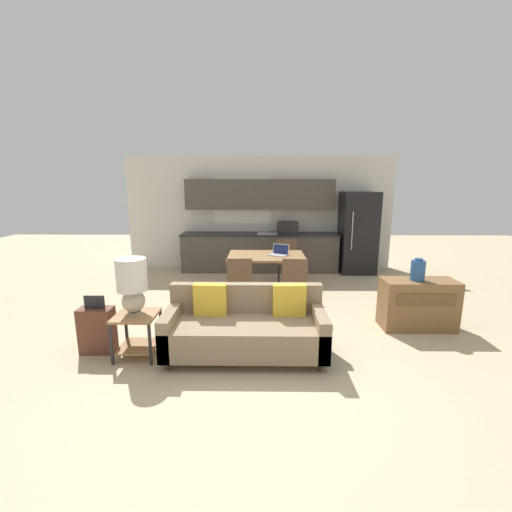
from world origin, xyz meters
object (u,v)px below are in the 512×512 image
Objects in this scene: credenza at (418,304)px; laptop at (279,253)px; couch at (246,327)px; table_lamp at (132,283)px; dining_chair_near_left at (240,281)px; suitcase at (97,330)px; dining_table at (266,258)px; dining_chair_near_right at (294,281)px; side_table at (137,328)px; dining_chair_far_right at (287,259)px; refrigerator at (358,233)px; vase at (418,270)px.

credenza is 2.55× the size of laptop.
couch is 1.45m from table_lamp.
suitcase is (-1.68, -1.47, -0.21)m from dining_chair_near_left.
dining_table is 0.74× the size of couch.
side_table is at bearing 40.65° from dining_chair_near_right.
credenza is 1.14× the size of dining_chair_near_left.
suitcase is (-0.53, 0.09, -0.07)m from side_table.
dining_chair_near_right is at bearing -61.62° from dining_table.
side_table is at bearing 50.66° from dining_chair_near_left.
dining_chair_near_right is 1.00× the size of dining_chair_far_right.
dining_table is 3.50× the size of laptop.
dining_chair_near_left is at bearing -135.73° from refrigerator.
laptop is (-0.20, 0.82, 0.31)m from dining_chair_near_right.
laptop is at bearing 142.13° from credenza.
dining_chair_far_right is (2.05, 3.25, 0.14)m from side_table.
credenza is (2.45, 0.80, 0.02)m from couch.
laptop is (-1.91, -1.72, -0.13)m from refrigerator.
table_lamp is 2.13× the size of vase.
table_lamp is (-3.77, -4.06, -0.02)m from refrigerator.
credenza is (3.78, 0.84, -0.56)m from table_lamp.
vase is 4.34m from suitcase.
side_table is 2.56m from dining_chair_near_right.
dining_chair_near_left is at bearing -115.58° from dining_chair_far_right.
laptop is at bearing 52.19° from side_table.
couch is 2.83× the size of table_lamp.
table_lamp reaches higher than dining_chair_far_right.
couch reaches higher than credenza.
suitcase is at bearing 33.12° from dining_chair_near_right.
refrigerator is at bearing 43.13° from suitcase.
dining_chair_near_right and dining_chair_far_right have the same top height.
refrigerator is 5.92× the size of vase.
dining_chair_near_right reaches higher than couch.
dining_table is 2.65× the size of side_table.
table_lamp is (-0.03, 0.03, 0.56)m from side_table.
table_lamp is at bearing -132.91° from refrigerator.
vase is 2.40m from laptop.
laptop is (1.84, 2.36, 0.45)m from side_table.
table_lamp is at bearing -120.41° from dining_chair_far_right.
side_table is 3.84m from dining_chair_far_right.
dining_chair_near_right is 2.24× the size of laptop.
refrigerator is 1.94m from dining_chair_far_right.
refrigerator reaches higher than vase.
dining_chair_far_right is at bearing 76.93° from couch.
dining_table is 2.34m from couch.
laptop is (1.86, 2.33, -0.11)m from table_lamp.
dining_chair_near_right is 1.00× the size of dining_chair_near_left.
couch reaches higher than dining_table.
dining_chair_near_left reaches higher than dining_table.
laptop is at bearing -137.95° from refrigerator.
refrigerator is 0.98× the size of couch.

